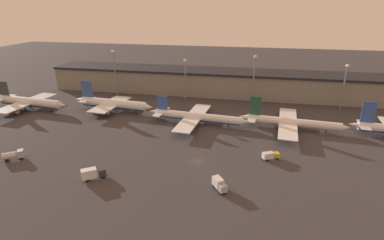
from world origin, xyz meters
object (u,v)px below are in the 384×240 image
at_px(airplane_1, 113,104).
at_px(service_vehicle_4, 13,155).
at_px(service_vehicle_2, 93,173).
at_px(service_vehicle_3, 270,155).
at_px(airplane_2, 196,117).
at_px(airplane_3, 291,122).
at_px(service_vehicle_5, 219,184).
at_px(airplane_0, 29,102).

bearing_deg(airplane_1, service_vehicle_4, -96.89).
height_order(service_vehicle_2, service_vehicle_3, service_vehicle_2).
relative_size(service_vehicle_3, service_vehicle_4, 0.94).
xyz_separation_m(airplane_2, service_vehicle_4, (-55.86, -46.11, -1.31)).
bearing_deg(airplane_2, airplane_3, 7.69).
xyz_separation_m(service_vehicle_2, service_vehicle_5, (38.88, 2.20, -0.14)).
height_order(airplane_2, service_vehicle_4, airplane_2).
relative_size(airplane_2, service_vehicle_4, 6.99).
bearing_deg(airplane_3, service_vehicle_2, -134.72).
xyz_separation_m(airplane_2, service_vehicle_5, (16.23, -49.76, -1.24)).
relative_size(service_vehicle_2, service_vehicle_3, 1.15).
bearing_deg(service_vehicle_5, airplane_3, 118.57).
relative_size(airplane_1, service_vehicle_4, 6.48).
relative_size(airplane_3, service_vehicle_2, 6.30).
xyz_separation_m(airplane_3, service_vehicle_5, (-24.98, -51.56, -1.18)).
height_order(service_vehicle_2, service_vehicle_5, service_vehicle_2).
height_order(airplane_2, service_vehicle_5, airplane_2).
xyz_separation_m(airplane_2, service_vehicle_2, (-22.65, -51.96, -1.10)).
bearing_deg(airplane_3, service_vehicle_5, -110.66).
distance_m(airplane_0, airplane_1, 43.93).
bearing_deg(service_vehicle_3, airplane_1, 127.07).
distance_m(service_vehicle_2, service_vehicle_5, 38.94).
bearing_deg(service_vehicle_3, airplane_2, 110.72).
xyz_separation_m(airplane_0, service_vehicle_2, (65.20, -54.21, -1.80)).
xyz_separation_m(airplane_3, service_vehicle_4, (-97.07, -47.91, -1.26)).
xyz_separation_m(service_vehicle_2, service_vehicle_3, (54.13, 23.79, -0.41)).
height_order(airplane_3, service_vehicle_4, airplane_3).
distance_m(airplane_1, service_vehicle_5, 83.64).
xyz_separation_m(airplane_0, service_vehicle_5, (104.08, -52.01, -1.94)).
xyz_separation_m(airplane_3, service_vehicle_2, (-63.86, -53.76, -1.04)).
xyz_separation_m(airplane_1, airplane_2, (44.30, -7.94, -0.77)).
bearing_deg(service_vehicle_4, service_vehicle_2, -45.29).
bearing_deg(service_vehicle_5, service_vehicle_4, -128.48).
relative_size(airplane_0, airplane_2, 0.96).
distance_m(airplane_0, service_vehicle_5, 116.37).
distance_m(airplane_2, service_vehicle_4, 72.45).
bearing_deg(service_vehicle_5, service_vehicle_2, -122.34).
bearing_deg(airplane_2, service_vehicle_3, -36.63).
bearing_deg(airplane_2, service_vehicle_2, -108.37).
bearing_deg(airplane_0, airplane_1, 12.62).
height_order(airplane_0, service_vehicle_2, airplane_0).
bearing_deg(service_vehicle_4, service_vehicle_5, -38.20).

